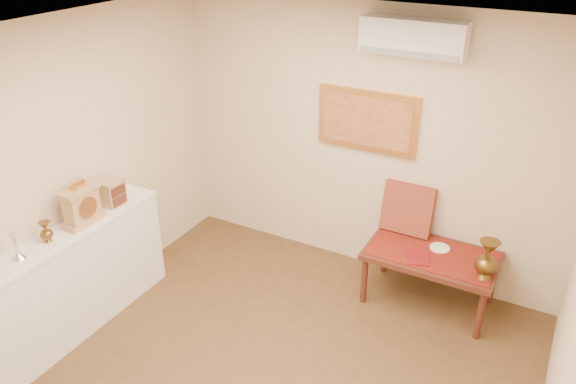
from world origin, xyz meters
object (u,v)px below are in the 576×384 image
Objects in this scene: wooden_chest at (113,193)px; low_table at (431,260)px; brass_urn_tall at (488,256)px; display_ledge at (70,283)px; mantel_clock at (82,205)px.

low_table is (2.66, 1.26, -0.62)m from wooden_chest.
wooden_chest is (-3.16, -1.10, 0.32)m from brass_urn_tall.
brass_urn_tall is 3.62m from display_ledge.
mantel_clock is at bearing 82.95° from display_ledge.
display_ledge is 3.27m from low_table.
mantel_clock is 0.38m from wooden_chest.
low_table is at bearing 162.33° from brass_urn_tall.
mantel_clock is (-3.14, -1.47, 0.38)m from brass_urn_tall.
brass_urn_tall is 1.81× the size of wooden_chest.
display_ledge is at bearing -91.10° from wooden_chest.
display_ledge reaches higher than low_table.
brass_urn_tall is 3.49m from mantel_clock.
mantel_clock is 0.34× the size of low_table.
brass_urn_tall reaches higher than display_ledge.
mantel_clock is (0.03, 0.25, 0.66)m from display_ledge.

